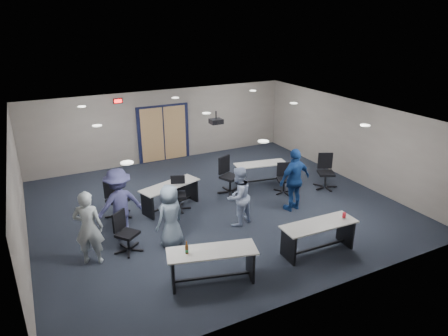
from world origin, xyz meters
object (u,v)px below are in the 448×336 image
person_navy (295,180)px  chair_loose_left (127,232)px  person_back (119,204)px  chair_loose_right (326,172)px  chair_back_b (178,194)px  table_back_right (260,170)px  person_plaid (170,216)px  chair_back_d (284,179)px  table_back_left (170,192)px  chair_back_a (117,199)px  table_front_left (212,260)px  person_gray (89,228)px  chair_back_c (230,176)px  person_lightblue (238,196)px  table_front_right (319,232)px

person_navy → chair_loose_left: bearing=-7.5°
person_navy → person_back: same height
chair_loose_right → person_back: (-6.60, -0.08, 0.36)m
chair_back_b → table_back_right: bearing=31.4°
chair_loose_left → person_plaid: (1.00, -0.19, 0.29)m
table_back_right → person_navy: 2.11m
chair_back_d → chair_loose_right: (1.41, -0.30, 0.09)m
person_plaid → chair_back_b: bearing=-138.5°
table_back_left → chair_back_a: size_ratio=1.73×
table_front_left → person_navy: (3.52, 1.98, 0.40)m
table_front_left → person_navy: 4.05m
chair_back_a → person_back: (-0.17, -1.11, 0.37)m
chair_back_a → person_gray: 2.20m
chair_back_a → chair_back_c: 3.50m
table_front_left → person_plaid: size_ratio=1.24×
table_back_right → chair_back_b: chair_back_b is taller
chair_back_a → person_plaid: 2.21m
chair_back_d → person_gray: person_gray is taller
chair_back_c → chair_back_d: chair_back_c is taller
person_navy → chair_back_a: bearing=-29.4°
person_lightblue → person_navy: bearing=161.4°
table_back_right → person_back: person_back is taller
chair_back_b → chair_loose_left: 2.37m
chair_back_c → person_plaid: 3.39m
table_back_right → table_back_left: bearing=-162.7°
table_front_right → person_plaid: (-2.98, 1.84, 0.27)m
chair_back_d → person_gray: 6.18m
person_plaid → chair_loose_right: bearing=167.9°
chair_back_b → chair_loose_right: (4.78, -0.68, 0.07)m
table_back_left → chair_loose_left: 2.39m
table_back_right → chair_loose_left: bearing=-146.6°
chair_back_b → person_back: person_back is taller
chair_back_b → person_back: (-1.82, -0.76, 0.43)m
table_back_left → chair_loose_right: (4.95, -0.89, 0.06)m
table_front_right → chair_loose_left: (-3.98, 2.03, -0.01)m
table_front_right → person_gray: (-4.82, 1.96, 0.36)m
table_back_right → chair_loose_right: (1.66, -1.29, 0.08)m
chair_loose_right → person_navy: size_ratio=0.61×
person_gray → person_lightblue: (3.80, 0.07, -0.07)m
table_back_right → person_navy: person_navy is taller
person_plaid → chair_loose_left: bearing=-33.3°
chair_loose_right → person_lightblue: size_ratio=0.69×
person_back → table_back_right: bearing=-174.5°
table_front_right → chair_loose_left: 4.47m
chair_loose_right → person_gray: size_ratio=0.64×
table_back_right → chair_loose_right: chair_loose_right is taller
table_back_right → person_back: (-4.93, -1.37, 0.44)m
chair_loose_right → person_plaid: (-5.61, -1.01, 0.23)m
table_front_right → person_back: 4.85m
table_front_right → chair_loose_right: bearing=49.4°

